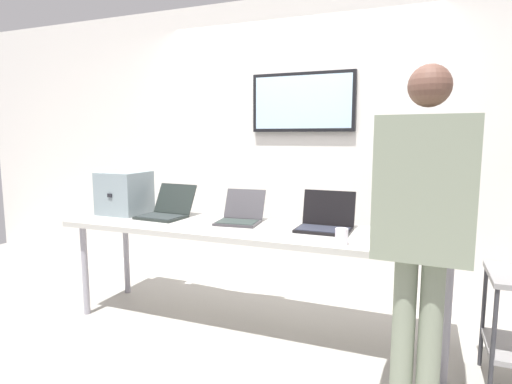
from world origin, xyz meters
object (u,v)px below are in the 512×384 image
object	(u,v)px
equipment_box	(125,193)
laptop_station_2	(326,221)
workbench	(249,234)
coffee_mug	(342,237)
laptop_station_1	(240,215)
laptop_station_3	(419,230)
laptop_station_0	(166,210)
person	(423,213)

from	to	relation	value
equipment_box	laptop_station_2	xyz separation A→B (m)	(1.72, 0.00, -0.12)
workbench	equipment_box	world-z (taller)	equipment_box
workbench	coffee_mug	xyz separation A→B (m)	(0.71, -0.25, 0.10)
workbench	laptop_station_2	size ratio (longest dim) A/B	7.55
laptop_station_1	laptop_station_3	size ratio (longest dim) A/B	1.02
laptop_station_0	equipment_box	bearing A→B (deg)	178.43
laptop_station_0	coffee_mug	world-z (taller)	laptop_station_0
equipment_box	person	distance (m)	2.46
workbench	person	world-z (taller)	person
laptop_station_2	laptop_station_3	size ratio (longest dim) A/B	1.01
coffee_mug	workbench	bearing A→B (deg)	160.67
laptop_station_3	coffee_mug	xyz separation A→B (m)	(-0.43, -0.34, -0.01)
laptop_station_2	person	distance (m)	0.99
person	coffee_mug	world-z (taller)	person
equipment_box	laptop_station_0	world-z (taller)	equipment_box
equipment_box	person	xyz separation A→B (m)	(2.35, -0.73, 0.11)
equipment_box	coffee_mug	distance (m)	1.94
laptop_station_1	laptop_station_2	bearing A→B (deg)	-0.81
laptop_station_0	laptop_station_3	world-z (taller)	laptop_station_0
laptop_station_0	laptop_station_1	bearing A→B (deg)	2.28
equipment_box	laptop_station_1	xyz separation A→B (m)	(1.07, 0.01, -0.12)
laptop_station_2	laptop_station_3	distance (m)	0.61
laptop_station_0	laptop_station_1	xyz separation A→B (m)	(0.65, 0.03, -0.00)
laptop_station_3	laptop_station_0	bearing A→B (deg)	179.75
equipment_box	laptop_station_1	size ratio (longest dim) A/B	0.97
laptop_station_2	laptop_station_0	bearing A→B (deg)	-179.28
person	laptop_station_3	bearing A→B (deg)	91.00
equipment_box	laptop_station_2	world-z (taller)	equipment_box
laptop_station_1	equipment_box	bearing A→B (deg)	-179.24
workbench	person	bearing A→B (deg)	-28.22
workbench	laptop_station_3	world-z (taller)	laptop_station_3
laptop_station_0	person	bearing A→B (deg)	-20.54
workbench	laptop_station_2	distance (m)	0.56
workbench	laptop_station_3	distance (m)	1.15
laptop_station_2	person	xyz separation A→B (m)	(0.62, -0.74, 0.23)
equipment_box	laptop_station_0	xyz separation A→B (m)	(0.42, -0.01, -0.12)
laptop_station_3	coffee_mug	bearing A→B (deg)	-141.71
workbench	laptop_station_2	xyz separation A→B (m)	(0.53, 0.12, 0.11)
equipment_box	laptop_station_3	world-z (taller)	equipment_box
coffee_mug	person	bearing A→B (deg)	-39.83
workbench	laptop_station_0	bearing A→B (deg)	172.57
laptop_station_1	laptop_station_0	bearing A→B (deg)	-177.72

